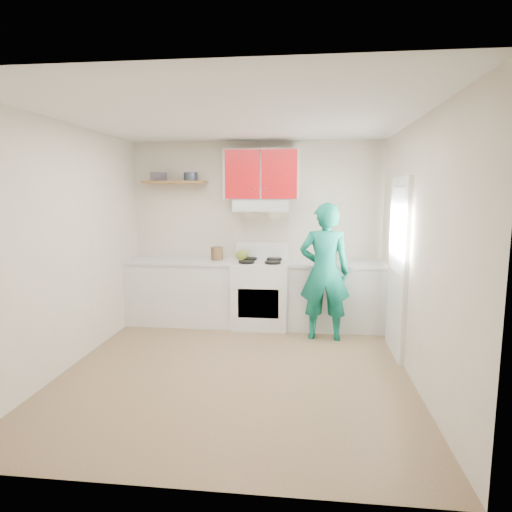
# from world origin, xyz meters

# --- Properties ---
(floor) EXTENTS (3.80, 3.80, 0.00)m
(floor) POSITION_xyz_m (0.00, 0.00, 0.00)
(floor) COLOR brown
(floor) RESTS_ON ground
(ceiling) EXTENTS (3.60, 3.80, 0.04)m
(ceiling) POSITION_xyz_m (0.00, 0.00, 2.60)
(ceiling) COLOR white
(ceiling) RESTS_ON floor
(back_wall) EXTENTS (3.60, 0.04, 2.60)m
(back_wall) POSITION_xyz_m (0.00, 1.90, 1.30)
(back_wall) COLOR beige
(back_wall) RESTS_ON floor
(front_wall) EXTENTS (3.60, 0.04, 2.60)m
(front_wall) POSITION_xyz_m (0.00, -1.90, 1.30)
(front_wall) COLOR beige
(front_wall) RESTS_ON floor
(left_wall) EXTENTS (0.04, 3.80, 2.60)m
(left_wall) POSITION_xyz_m (-1.80, 0.00, 1.30)
(left_wall) COLOR beige
(left_wall) RESTS_ON floor
(right_wall) EXTENTS (0.04, 3.80, 2.60)m
(right_wall) POSITION_xyz_m (1.80, 0.00, 1.30)
(right_wall) COLOR beige
(right_wall) RESTS_ON floor
(door) EXTENTS (0.05, 0.85, 2.05)m
(door) POSITION_xyz_m (1.78, 0.70, 1.02)
(door) COLOR white
(door) RESTS_ON floor
(door_glass) EXTENTS (0.01, 0.55, 0.95)m
(door_glass) POSITION_xyz_m (1.75, 0.70, 1.45)
(door_glass) COLOR white
(door_glass) RESTS_ON door
(counter_left) EXTENTS (1.52, 0.60, 0.90)m
(counter_left) POSITION_xyz_m (-1.04, 1.60, 0.45)
(counter_left) COLOR silver
(counter_left) RESTS_ON floor
(counter_right) EXTENTS (1.32, 0.60, 0.90)m
(counter_right) POSITION_xyz_m (1.14, 1.60, 0.45)
(counter_right) COLOR silver
(counter_right) RESTS_ON floor
(stove) EXTENTS (0.76, 0.65, 0.92)m
(stove) POSITION_xyz_m (0.10, 1.57, 0.46)
(stove) COLOR white
(stove) RESTS_ON floor
(range_hood) EXTENTS (0.76, 0.44, 0.15)m
(range_hood) POSITION_xyz_m (0.10, 1.68, 1.70)
(range_hood) COLOR silver
(range_hood) RESTS_ON back_wall
(upper_cabinets) EXTENTS (1.02, 0.33, 0.70)m
(upper_cabinets) POSITION_xyz_m (0.10, 1.73, 2.12)
(upper_cabinets) COLOR #B71014
(upper_cabinets) RESTS_ON back_wall
(shelf) EXTENTS (0.90, 0.30, 0.04)m
(shelf) POSITION_xyz_m (-1.15, 1.75, 2.02)
(shelf) COLOR brown
(shelf) RESTS_ON back_wall
(books) EXTENTS (0.28, 0.23, 0.12)m
(books) POSITION_xyz_m (-1.39, 1.75, 2.10)
(books) COLOR #413A42
(books) RESTS_ON shelf
(tin) EXTENTS (0.23, 0.23, 0.12)m
(tin) POSITION_xyz_m (-0.92, 1.74, 2.10)
(tin) COLOR #333D4C
(tin) RESTS_ON shelf
(kettle) EXTENTS (0.19, 0.19, 0.14)m
(kettle) POSITION_xyz_m (-0.18, 1.69, 0.99)
(kettle) COLOR olive
(kettle) RESTS_ON stove
(crock) EXTENTS (0.20, 0.20, 0.20)m
(crock) POSITION_xyz_m (-0.54, 1.66, 1.00)
(crock) COLOR #4F3922
(crock) RESTS_ON counter_left
(cutting_board) EXTENTS (0.32, 0.25, 0.02)m
(cutting_board) POSITION_xyz_m (0.82, 1.56, 0.91)
(cutting_board) COLOR olive
(cutting_board) RESTS_ON counter_right
(silicone_mat) EXTENTS (0.31, 0.26, 0.01)m
(silicone_mat) POSITION_xyz_m (1.51, 1.59, 0.90)
(silicone_mat) COLOR red
(silicone_mat) RESTS_ON counter_right
(person) EXTENTS (0.64, 0.42, 1.75)m
(person) POSITION_xyz_m (0.96, 1.11, 0.88)
(person) COLOR #0B6B56
(person) RESTS_ON floor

